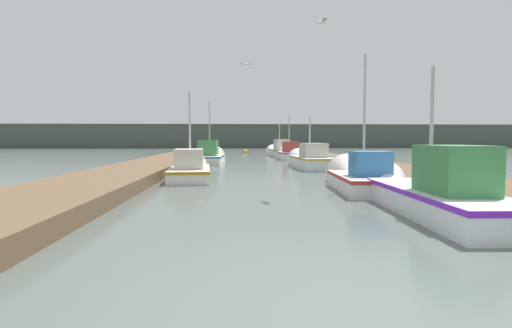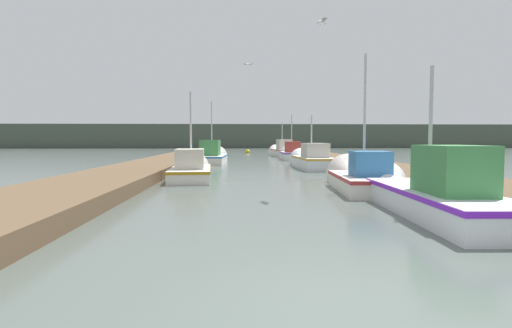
% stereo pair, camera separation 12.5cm
% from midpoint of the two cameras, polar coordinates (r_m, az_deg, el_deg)
% --- Properties ---
extents(ground_plane, '(200.00, 200.00, 0.00)m').
position_cam_midpoint_polar(ground_plane, '(4.24, 14.84, -19.03)').
color(ground_plane, '#47514C').
extents(dock_left, '(2.99, 40.00, 0.41)m').
position_cam_midpoint_polar(dock_left, '(20.25, -15.05, -0.51)').
color(dock_left, brown).
rests_on(dock_left, ground_plane).
extents(dock_right, '(2.99, 40.00, 0.41)m').
position_cam_midpoint_polar(dock_right, '(20.90, 16.29, -0.41)').
color(dock_right, brown).
rests_on(dock_right, ground_plane).
extents(distant_shore_ridge, '(120.00, 16.00, 4.15)m').
position_cam_midpoint_polar(distant_shore_ridge, '(76.53, -1.70, 3.96)').
color(distant_shore_ridge, '#424C42').
rests_on(distant_shore_ridge, ground_plane).
extents(fishing_boat_0, '(1.68, 5.94, 3.61)m').
position_cam_midpoint_polar(fishing_boat_0, '(9.67, 23.41, -3.70)').
color(fishing_boat_0, silver).
rests_on(fishing_boat_0, ground_plane).
extents(fishing_boat_1, '(1.97, 4.63, 4.79)m').
position_cam_midpoint_polar(fishing_boat_1, '(13.38, 14.95, -1.93)').
color(fishing_boat_1, silver).
rests_on(fishing_boat_1, ground_plane).
extents(fishing_boat_2, '(1.84, 5.19, 3.98)m').
position_cam_midpoint_polar(fishing_boat_2, '(16.60, -8.99, -0.70)').
color(fishing_boat_2, silver).
rests_on(fishing_boat_2, ground_plane).
extents(fishing_boat_3, '(1.72, 5.56, 3.31)m').
position_cam_midpoint_polar(fishing_boat_3, '(22.33, 7.89, 0.62)').
color(fishing_boat_3, silver).
rests_on(fishing_boat_3, ground_plane).
extents(fishing_boat_4, '(2.03, 5.64, 4.71)m').
position_cam_midpoint_polar(fishing_boat_4, '(27.22, -6.14, 1.14)').
color(fishing_boat_4, silver).
rests_on(fishing_boat_4, ground_plane).
extents(fishing_boat_5, '(1.71, 4.88, 3.97)m').
position_cam_midpoint_polar(fishing_boat_5, '(32.00, 5.15, 1.51)').
color(fishing_boat_5, silver).
rests_on(fishing_boat_5, ground_plane).
extents(fishing_boat_6, '(2.06, 5.91, 3.53)m').
position_cam_midpoint_polar(fishing_boat_6, '(37.18, 3.74, 1.88)').
color(fishing_boat_6, silver).
rests_on(fishing_boat_6, ground_plane).
extents(mooring_piling_0, '(0.24, 0.24, 0.97)m').
position_cam_midpoint_polar(mooring_piling_0, '(24.57, -9.37, 0.93)').
color(mooring_piling_0, '#473523').
rests_on(mooring_piling_0, ground_plane).
extents(mooring_piling_1, '(0.29, 0.29, 1.06)m').
position_cam_midpoint_polar(mooring_piling_1, '(31.07, 6.91, 1.59)').
color(mooring_piling_1, '#473523').
rests_on(mooring_piling_1, ground_plane).
extents(mooring_piling_2, '(0.34, 0.34, 0.94)m').
position_cam_midpoint_polar(mooring_piling_2, '(14.25, 18.63, -1.18)').
color(mooring_piling_2, '#473523').
rests_on(mooring_piling_2, ground_plane).
extents(mooring_piling_3, '(0.31, 0.31, 1.37)m').
position_cam_midpoint_polar(mooring_piling_3, '(9.59, 31.18, -2.49)').
color(mooring_piling_3, '#473523').
rests_on(mooring_piling_3, ground_plane).
extents(channel_buoy, '(0.53, 0.53, 1.03)m').
position_cam_midpoint_polar(channel_buoy, '(45.61, -1.09, 1.78)').
color(channel_buoy, gold).
rests_on(channel_buoy, ground_plane).
extents(seagull_lead, '(0.55, 0.29, 0.12)m').
position_cam_midpoint_polar(seagull_lead, '(22.12, -1.01, 14.02)').
color(seagull_lead, white).
extents(seagull_1, '(0.30, 0.56, 0.12)m').
position_cam_midpoint_polar(seagull_1, '(12.16, 9.72, 19.33)').
color(seagull_1, white).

